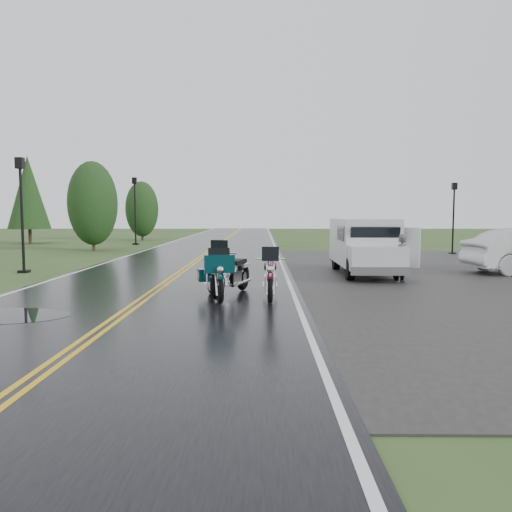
% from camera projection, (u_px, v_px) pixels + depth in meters
% --- Properties ---
extents(ground, '(120.00, 120.00, 0.00)m').
position_uv_depth(ground, '(138.00, 305.00, 11.88)').
color(ground, '#2D471E').
rests_on(ground, ground).
extents(road, '(8.00, 100.00, 0.04)m').
position_uv_depth(road, '(194.00, 263.00, 21.84)').
color(road, black).
rests_on(road, ground).
extents(parking_pad, '(14.00, 24.00, 0.03)m').
position_uv_depth(parking_pad, '(501.00, 278.00, 16.73)').
color(parking_pad, black).
rests_on(parking_pad, ground).
extents(motorcycle_red, '(0.83, 2.23, 1.31)m').
position_uv_depth(motorcycle_red, '(270.00, 278.00, 11.71)').
color(motorcycle_red, '#56091A').
rests_on(motorcycle_red, ground).
extents(motorcycle_teal, '(1.29, 2.36, 1.32)m').
position_uv_depth(motorcycle_teal, '(220.00, 278.00, 11.61)').
color(motorcycle_teal, '#042D35').
rests_on(motorcycle_teal, ground).
extents(motorcycle_silver, '(1.59, 2.60, 1.44)m').
position_uv_depth(motorcycle_silver, '(218.00, 273.00, 12.11)').
color(motorcycle_silver, '#9EA2A5').
rests_on(motorcycle_silver, ground).
extents(van_white, '(1.96, 5.17, 2.03)m').
position_uv_depth(van_white, '(350.00, 250.00, 15.97)').
color(van_white, silver).
rests_on(van_white, ground).
extents(person_at_van, '(0.64, 0.64, 1.51)m').
position_uv_depth(person_at_van, '(401.00, 259.00, 15.43)').
color(person_at_van, '#4D4C51').
rests_on(person_at_van, ground).
extents(lamp_post_near_left, '(0.36, 0.36, 4.24)m').
position_uv_depth(lamp_post_near_left, '(22.00, 215.00, 18.13)').
color(lamp_post_near_left, black).
rests_on(lamp_post_near_left, ground).
extents(lamp_post_far_left, '(0.40, 0.40, 4.69)m').
position_uv_depth(lamp_post_far_left, '(135.00, 211.00, 34.41)').
color(lamp_post_far_left, black).
rests_on(lamp_post_far_left, ground).
extents(lamp_post_far_right, '(0.33, 0.33, 3.84)m').
position_uv_depth(lamp_post_far_right, '(453.00, 218.00, 26.54)').
color(lamp_post_far_right, black).
rests_on(lamp_post_far_right, ground).
extents(tree_left_mid, '(2.85, 2.85, 4.46)m').
position_uv_depth(tree_left_mid, '(93.00, 212.00, 29.18)').
color(tree_left_mid, '#1E3D19').
rests_on(tree_left_mid, ground).
extents(tree_left_far, '(2.66, 2.66, 4.09)m').
position_uv_depth(tree_left_far, '(142.00, 215.00, 40.62)').
color(tree_left_far, '#1E3D19').
rests_on(tree_left_far, ground).
extents(pine_left_far, '(2.94, 2.94, 6.13)m').
position_uv_depth(pine_left_far, '(29.00, 201.00, 35.74)').
color(pine_left_far, '#1E3D19').
rests_on(pine_left_far, ground).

